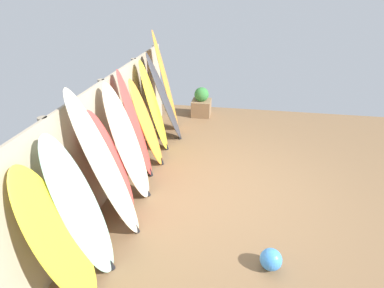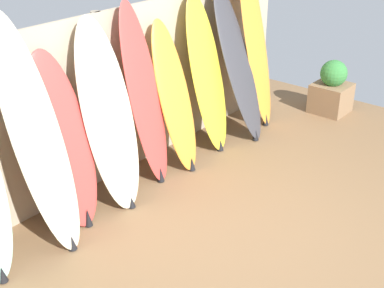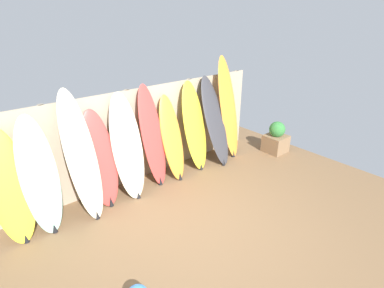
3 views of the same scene
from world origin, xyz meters
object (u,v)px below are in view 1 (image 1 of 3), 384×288
object	(u,v)px
surfboard_orange_6	(147,125)
beach_ball	(271,259)
surfboard_charcoal_8	(165,98)
surfboard_red_5	(136,128)
planter_box	(201,103)
surfboard_cream_2	(106,168)
surfboard_yellow_7	(154,108)
surfboard_red_3	(112,167)
surfboard_orange_9	(166,84)
surfboard_cream_4	(128,144)
surfboard_seafoam_1	(81,210)
surfboard_yellow_0	(58,240)

from	to	relation	value
surfboard_orange_6	beach_ball	bearing A→B (deg)	-134.34
surfboard_orange_6	surfboard_charcoal_8	bearing A→B (deg)	-3.25
surfboard_red_5	planter_box	xyz separation A→B (m)	(2.96, -0.70, -0.61)
surfboard_cream_2	surfboard_yellow_7	distance (m)	2.38
surfboard_cream_2	planter_box	bearing A→B (deg)	-8.09
surfboard_red_3	surfboard_orange_9	xyz separation A→B (m)	(3.02, -0.04, 0.29)
surfboard_orange_6	planter_box	world-z (taller)	surfboard_orange_6
surfboard_red_5	surfboard_cream_2	bearing A→B (deg)	-176.57
surfboard_cream_4	surfboard_orange_9	xyz separation A→B (m)	(2.54, 0.03, 0.18)
planter_box	surfboard_red_3	bearing A→B (deg)	170.01
surfboard_orange_6	surfboard_charcoal_8	world-z (taller)	surfboard_charcoal_8
surfboard_seafoam_1	surfboard_red_5	world-z (taller)	surfboard_red_5
surfboard_yellow_0	surfboard_red_3	distance (m)	1.34
surfboard_cream_4	surfboard_charcoal_8	bearing A→B (deg)	-1.36
surfboard_yellow_0	surfboard_cream_2	bearing A→B (deg)	-4.40
surfboard_charcoal_8	surfboard_red_3	bearing A→B (deg)	177.32
surfboard_red_3	planter_box	xyz separation A→B (m)	(4.00, -0.71, -0.48)
surfboard_yellow_0	surfboard_red_3	xyz separation A→B (m)	(1.34, 0.01, 0.00)
surfboard_orange_6	surfboard_red_5	bearing A→B (deg)	173.13
surfboard_cream_2	surfboard_charcoal_8	distance (m)	2.88
surfboard_seafoam_1	beach_ball	world-z (taller)	surfboard_seafoam_1
surfboard_seafoam_1	surfboard_charcoal_8	xyz separation A→B (m)	(3.51, -0.06, 0.05)
surfboard_seafoam_1	surfboard_charcoal_8	bearing A→B (deg)	-0.96
surfboard_yellow_0	surfboard_orange_6	size ratio (longest dim) A/B	0.99
surfboard_red_3	surfboard_yellow_7	xyz separation A→B (m)	(2.05, -0.04, 0.10)
surfboard_red_3	surfboard_seafoam_1	bearing A→B (deg)	-176.40
surfboard_red_3	surfboard_yellow_7	bearing A→B (deg)	-0.99
surfboard_red_3	surfboard_red_5	distance (m)	1.05
surfboard_red_5	surfboard_orange_6	size ratio (longest dim) A/B	1.16
surfboard_red_5	surfboard_orange_9	world-z (taller)	surfboard_orange_9
beach_ball	surfboard_red_5	bearing A→B (deg)	52.47
surfboard_yellow_7	surfboard_charcoal_8	size ratio (longest dim) A/B	0.98
surfboard_seafoam_1	surfboard_yellow_7	xyz separation A→B (m)	(3.00, 0.02, 0.03)
surfboard_cream_4	planter_box	xyz separation A→B (m)	(3.52, -0.64, -0.59)
surfboard_yellow_0	surfboard_red_5	distance (m)	2.39
surfboard_cream_2	surfboard_charcoal_8	bearing A→B (deg)	-0.58
surfboard_orange_6	surfboard_yellow_7	world-z (taller)	surfboard_yellow_7
surfboard_red_3	surfboard_cream_4	world-z (taller)	surfboard_cream_4
surfboard_seafoam_1	surfboard_orange_9	xyz separation A→B (m)	(3.98, 0.02, 0.23)
surfboard_cream_2	surfboard_cream_4	world-z (taller)	surfboard_cream_2
surfboard_red_3	surfboard_red_5	xyz separation A→B (m)	(1.04, -0.01, 0.13)
surfboard_cream_2	surfboard_red_5	bearing A→B (deg)	3.43
surfboard_charcoal_8	surfboard_orange_9	xyz separation A→B (m)	(0.47, 0.07, 0.17)
surfboard_seafoam_1	beach_ball	distance (m)	2.27
surfboard_yellow_0	beach_ball	distance (m)	2.38
surfboard_red_3	surfboard_charcoal_8	xyz separation A→B (m)	(2.55, -0.12, 0.12)
planter_box	surfboard_yellow_7	bearing A→B (deg)	161.08
surfboard_seafoam_1	surfboard_orange_9	world-z (taller)	surfboard_orange_9
beach_ball	planter_box	bearing A→B (deg)	17.69
surfboard_red_3	surfboard_red_5	world-z (taller)	surfboard_red_5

